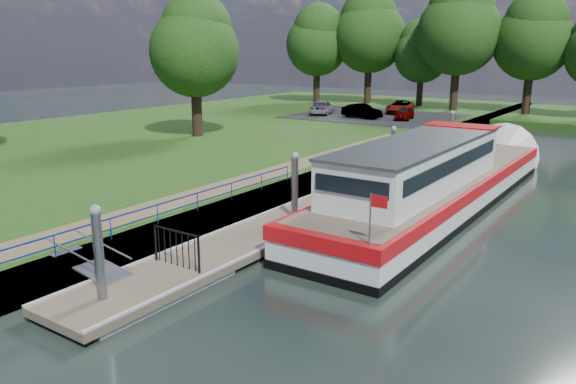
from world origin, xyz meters
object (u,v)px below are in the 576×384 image
Objects in this scene: pontoon at (350,198)px; car_c at (322,107)px; car_b at (362,111)px; car_a at (404,113)px; barge at (442,181)px; car_d at (400,107)px.

car_c is at bearing 123.75° from pontoon.
car_b is (-11.11, 22.61, 1.27)m from pontoon.
car_b is (-3.53, -1.14, 0.08)m from car_a.
barge is 29.62m from car_d.
car_b is at bearing 116.17° from pontoon.
car_a is at bearing -59.61° from car_b.
barge is at bearing -73.75° from car_d.
pontoon is 25.23m from car_b.
car_c reaches higher than pontoon.
car_c is 7.44m from car_d.
car_d is (-2.32, 4.38, 0.07)m from car_a.
car_a is at bearing 116.96° from barge.
pontoon is at bearing -153.67° from barge.
barge is 25.51m from car_b.
car_b is (-14.71, 20.83, 0.36)m from barge.
car_c is at bearing -151.56° from car_d.
barge is 6.77× the size of car_a.
barge is 5.65× the size of car_b.
car_d is (5.75, 4.71, -0.01)m from car_c.
car_b is at bearing 125.22° from barge.
car_a is (-11.18, 21.98, 0.28)m from barge.
car_a is at bearing 107.70° from pontoon.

